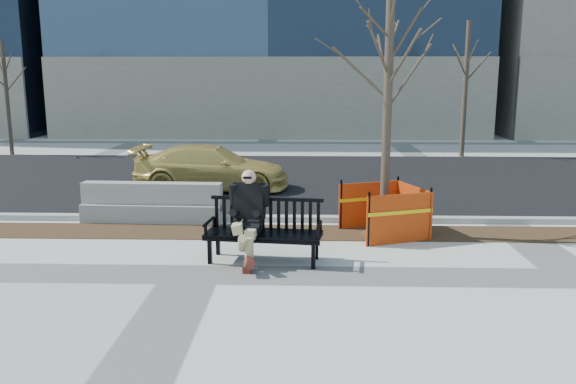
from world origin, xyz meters
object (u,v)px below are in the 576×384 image
Objects in this scene: jersey_barrier_left at (153,221)px; tree_fence at (383,235)px; bench at (264,261)px; seated_man at (249,260)px; sedan at (212,189)px.

tree_fence is at bearing -8.53° from jersey_barrier_left.
tree_fence is at bearing 44.87° from bench.
sedan is at bearing 111.29° from seated_man.
bench is 0.48× the size of sedan.
bench reaches higher than jersey_barrier_left.
seated_man is at bearing -164.54° from sedan.
tree_fence is at bearing 40.42° from seated_man.
seated_man is at bearing -46.01° from jersey_barrier_left.
sedan is 1.40× the size of jersey_barrier_left.
jersey_barrier_left is (-2.36, 2.65, 0.00)m from seated_man.
tree_fence is 5.02m from jersey_barrier_left.
bench is 2.91m from tree_fence.
seated_man is 0.37× the size of sedan.
jersey_barrier_left is at bearing 169.71° from sedan.
bench is at bearing -43.79° from jersey_barrier_left.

